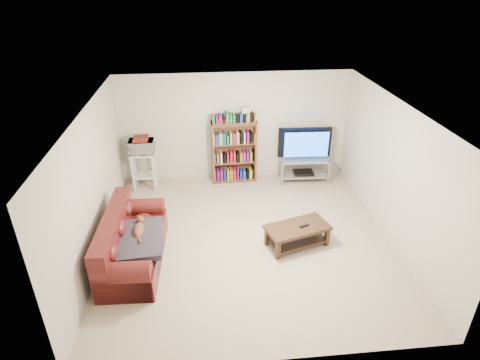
{
  "coord_description": "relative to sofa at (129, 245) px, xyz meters",
  "views": [
    {
      "loc": [
        -0.72,
        -5.77,
        4.28
      ],
      "look_at": [
        -0.1,
        0.4,
        1.0
      ],
      "focal_mm": 30.0,
      "sensor_mm": 36.0,
      "label": 1
    }
  ],
  "objects": [
    {
      "name": "ceiling",
      "position": [
        1.98,
        0.37,
        2.1
      ],
      "size": [
        5.0,
        5.0,
        0.0
      ],
      "primitive_type": "plane",
      "rotation": [
        3.14,
        0.0,
        0.0
      ],
      "color": "white",
      "rests_on": "ground"
    },
    {
      "name": "microwave",
      "position": [
        -0.02,
        2.5,
        0.67
      ],
      "size": [
        0.52,
        0.35,
        0.28
      ],
      "primitive_type": "imported",
      "rotation": [
        0.0,
        0.0,
        -0.01
      ],
      "color": "silver",
      "rests_on": "microwave_stand"
    },
    {
      "name": "cat",
      "position": [
        0.18,
        0.04,
        0.27
      ],
      "size": [
        0.24,
        0.55,
        0.16
      ],
      "primitive_type": null,
      "rotation": [
        0.0,
        0.0,
        -0.04
      ],
      "color": "brown",
      "rests_on": "sofa"
    },
    {
      "name": "blanket",
      "position": [
        0.17,
        -0.14,
        0.21
      ],
      "size": [
        0.82,
        1.03,
        0.18
      ],
      "primitive_type": "cube",
      "rotation": [
        0.05,
        -0.04,
        0.04
      ],
      "color": "#302A34",
      "rests_on": "sofa"
    },
    {
      "name": "bookshelf",
      "position": [
        1.94,
        2.67,
        0.42
      ],
      "size": [
        0.99,
        0.35,
        1.41
      ],
      "rotation": [
        0.0,
        0.0,
        0.04
      ],
      "color": "brown",
      "rests_on": "floor"
    },
    {
      "name": "wall_back",
      "position": [
        1.98,
        2.87,
        0.9
      ],
      "size": [
        5.0,
        0.0,
        5.0
      ],
      "primitive_type": "plane",
      "rotation": [
        1.57,
        0.0,
        0.0
      ],
      "color": "beige",
      "rests_on": "ground"
    },
    {
      "name": "sofa",
      "position": [
        0.0,
        0.0,
        0.0
      ],
      "size": [
        0.93,
        2.02,
        0.85
      ],
      "rotation": [
        0.0,
        0.0,
        -0.04
      ],
      "color": "#521615",
      "rests_on": "floor"
    },
    {
      "name": "wall_left",
      "position": [
        -0.52,
        0.37,
        0.9
      ],
      "size": [
        0.0,
        5.0,
        5.0
      ],
      "primitive_type": "plane",
      "rotation": [
        1.57,
        0.0,
        1.57
      ],
      "color": "beige",
      "rests_on": "ground"
    },
    {
      "name": "television",
      "position": [
        3.5,
        2.51,
        0.58
      ],
      "size": [
        1.18,
        0.21,
        0.68
      ],
      "primitive_type": "imported",
      "rotation": [
        0.0,
        0.0,
        3.1
      ],
      "color": "black",
      "rests_on": "tv_stand"
    },
    {
      "name": "tv_stand",
      "position": [
        3.5,
        2.51,
        0.07
      ],
      "size": [
        1.12,
        0.54,
        0.55
      ],
      "rotation": [
        0.0,
        0.0,
        -0.04
      ],
      "color": "#999EA3",
      "rests_on": "floor"
    },
    {
      "name": "wall_right",
      "position": [
        4.48,
        0.37,
        0.9
      ],
      "size": [
        0.0,
        5.0,
        5.0
      ],
      "primitive_type": "plane",
      "rotation": [
        1.57,
        0.0,
        -1.57
      ],
      "color": "beige",
      "rests_on": "ground"
    },
    {
      "name": "wall_front",
      "position": [
        1.98,
        -2.13,
        0.9
      ],
      "size": [
        5.0,
        0.0,
        5.0
      ],
      "primitive_type": "plane",
      "rotation": [
        -1.57,
        0.0,
        0.0
      ],
      "color": "beige",
      "rests_on": "ground"
    },
    {
      "name": "shelf_clutter",
      "position": [
        2.04,
        2.68,
        1.21
      ],
      "size": [
        0.72,
        0.24,
        0.28
      ],
      "rotation": [
        0.0,
        0.0,
        0.04
      ],
      "color": "silver",
      "rests_on": "bookshelf"
    },
    {
      "name": "microwave_stand",
      "position": [
        -0.02,
        2.5,
        0.23
      ],
      "size": [
        0.52,
        0.38,
        0.83
      ],
      "rotation": [
        0.0,
        0.0,
        -0.01
      ],
      "color": "silver",
      "rests_on": "floor"
    },
    {
      "name": "coffee_table",
      "position": [
        2.81,
        0.14,
        -0.03
      ],
      "size": [
        1.18,
        0.83,
        0.39
      ],
      "rotation": [
        0.0,
        0.0,
        0.3
      ],
      "color": "#342112",
      "rests_on": "floor"
    },
    {
      "name": "remote",
      "position": [
        2.92,
        0.13,
        0.1
      ],
      "size": [
        0.18,
        0.12,
        0.02
      ],
      "primitive_type": "cube",
      "rotation": [
        0.0,
        0.0,
        0.45
      ],
      "color": "black",
      "rests_on": "coffee_table"
    },
    {
      "name": "dvd_player",
      "position": [
        3.5,
        2.51,
        -0.11
      ],
      "size": [
        0.45,
        0.33,
        0.06
      ],
      "primitive_type": "cube",
      "rotation": [
        0.0,
        0.0,
        -0.04
      ],
      "color": "black",
      "rests_on": "tv_stand"
    },
    {
      "name": "floor",
      "position": [
        1.98,
        0.37,
        -0.3
      ],
      "size": [
        5.0,
        5.0,
        0.0
      ],
      "primitive_type": "plane",
      "color": "#C3AF91",
      "rests_on": "ground"
    },
    {
      "name": "game_boxes",
      "position": [
        -0.02,
        2.5,
        0.84
      ],
      "size": [
        0.31,
        0.27,
        0.05
      ],
      "primitive_type": "cube",
      "rotation": [
        0.0,
        0.0,
        -0.01
      ],
      "color": "maroon",
      "rests_on": "microwave"
    }
  ]
}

